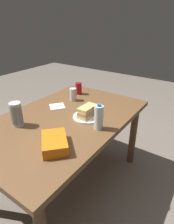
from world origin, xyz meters
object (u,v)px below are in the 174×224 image
sandwich (87,111)px  plastic_cup_stack (17,114)px  soda_can_silver (73,94)px  dining_table (65,127)px  paper_plate (87,117)px  water_bottle_tall (99,117)px  chip_bag (55,143)px  soda_can_red (79,88)px

sandwich → plastic_cup_stack: (-0.40, 0.36, 0.04)m
plastic_cup_stack → soda_can_silver: size_ratio=1.52×
dining_table → sandwich: sandwich is taller
plastic_cup_stack → soda_can_silver: bearing=-3.5°
paper_plate → water_bottle_tall: (-0.09, -0.17, 0.09)m
paper_plate → plastic_cup_stack: bearing=138.2°
dining_table → water_bottle_tall: size_ratio=7.28×
paper_plate → chip_bag: (-0.45, -0.06, 0.03)m
plastic_cup_stack → soda_can_silver: 0.62m
dining_table → plastic_cup_stack: size_ratio=7.80×
dining_table → plastic_cup_stack: bearing=145.5°
sandwich → paper_plate: bearing=-154.0°
dining_table → soda_can_red: soda_can_red is taller
soda_can_red → plastic_cup_stack: bearing=-178.3°
soda_can_red → water_bottle_tall: (-0.49, -0.55, 0.03)m
paper_plate → chip_bag: size_ratio=1.00×
dining_table → plastic_cup_stack: 0.40m
water_bottle_tall → paper_plate: bearing=60.8°
paper_plate → chip_bag: chip_bag is taller
dining_table → chip_bag: (-0.34, -0.22, 0.13)m
sandwich → water_bottle_tall: water_bottle_tall is taller
chip_bag → plastic_cup_stack: plastic_cup_stack is taller
soda_can_red → dining_table: bearing=-155.8°
water_bottle_tall → sandwich: bearing=60.1°
paper_plate → water_bottle_tall: size_ratio=1.16×
sandwich → soda_can_red: 0.54m
dining_table → soda_can_silver: size_ratio=11.83×
dining_table → soda_can_silver: (0.33, 0.16, 0.16)m
dining_table → water_bottle_tall: bearing=-87.7°
chip_bag → water_bottle_tall: water_bottle_tall is taller
dining_table → paper_plate: paper_plate is taller
paper_plate → plastic_cup_stack: 0.54m
water_bottle_tall → plastic_cup_stack: (-0.31, 0.53, -0.00)m
water_bottle_tall → soda_can_silver: bearing=57.1°
water_bottle_tall → soda_can_silver: size_ratio=1.62×
soda_can_red → chip_bag: (-0.84, -0.44, -0.03)m
soda_can_red → plastic_cup_stack: (-0.79, -0.02, 0.03)m
dining_table → paper_plate: size_ratio=6.25×
dining_table → sandwich: (0.11, -0.15, 0.15)m
chip_bag → dining_table: bearing=165.5°
dining_table → chip_bag: size_ratio=6.28×
sandwich → soda_can_red: size_ratio=1.50×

